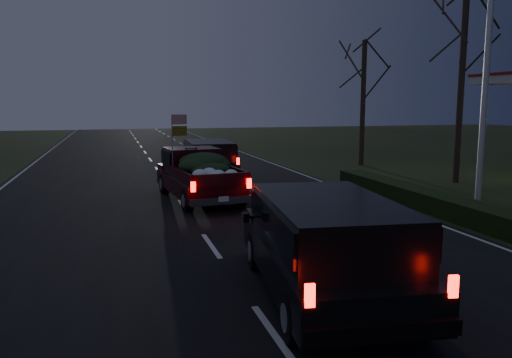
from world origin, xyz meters
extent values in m
plane|color=black|center=(0.00, 0.00, 0.00)|extent=(120.00, 120.00, 0.00)
cube|color=black|center=(0.00, 0.00, 0.01)|extent=(14.00, 120.00, 0.02)
cube|color=black|center=(7.80, 3.00, 0.30)|extent=(1.00, 10.00, 0.60)
cylinder|color=silver|center=(9.50, 2.00, 4.50)|extent=(0.20, 0.20, 9.00)
cylinder|color=black|center=(12.50, 7.00, 4.25)|extent=(0.28, 0.28, 8.50)
cylinder|color=black|center=(11.50, 14.00, 3.50)|extent=(0.28, 0.28, 7.00)
cube|color=#33070E|center=(0.71, 6.08, 0.61)|extent=(2.54, 5.28, 0.56)
cube|color=#33070E|center=(0.62, 6.99, 1.38)|extent=(2.04, 1.81, 0.92)
cube|color=black|center=(0.62, 6.99, 1.48)|extent=(2.13, 1.72, 0.56)
cube|color=#33070E|center=(0.84, 4.76, 0.92)|extent=(2.16, 3.03, 0.06)
ellipsoid|color=black|center=(0.84, 5.27, 1.38)|extent=(1.81, 1.99, 0.61)
cylinder|color=gray|center=(-0.20, 5.99, 2.09)|extent=(0.03, 0.03, 2.04)
cube|color=red|center=(0.07, 6.02, 2.94)|extent=(0.53, 0.07, 0.35)
cube|color=gold|center=(0.07, 6.02, 2.53)|extent=(0.53, 0.07, 0.35)
cube|color=black|center=(2.12, 11.51, 0.64)|extent=(2.27, 5.03, 0.62)
cube|color=black|center=(2.11, 11.25, 1.34)|extent=(2.09, 3.69, 0.82)
cube|color=black|center=(2.11, 11.25, 1.42)|extent=(2.19, 3.59, 0.49)
cube|color=black|center=(1.35, -3.71, 0.68)|extent=(2.78, 5.45, 0.65)
cube|color=black|center=(1.32, -3.98, 1.42)|extent=(2.48, 4.03, 0.87)
cube|color=black|center=(1.32, -3.98, 1.50)|extent=(2.58, 3.93, 0.52)
cube|color=black|center=(0.21, -2.53, 1.28)|extent=(0.14, 0.25, 0.17)
camera|label=1|loc=(-2.24, -11.75, 3.48)|focal=35.00mm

